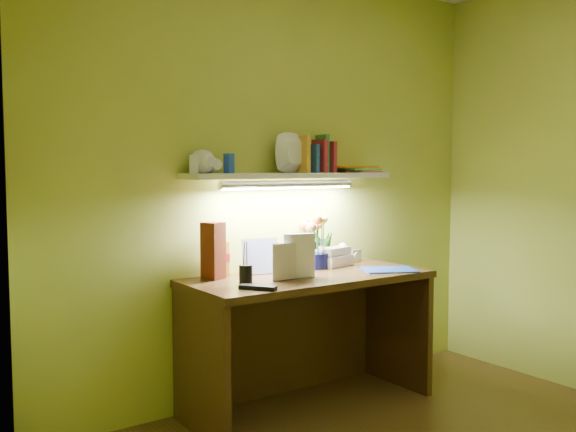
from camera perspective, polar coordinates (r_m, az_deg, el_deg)
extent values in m
cube|color=#3A210F|center=(3.66, 1.88, -11.05)|extent=(1.40, 0.60, 0.75)
cube|color=silver|center=(4.08, 5.98, -3.53)|extent=(0.08, 0.05, 0.08)
cube|color=#581F0D|center=(3.45, -6.67, -3.08)|extent=(0.13, 0.13, 0.31)
cylinder|color=black|center=(3.29, -3.78, -4.62)|extent=(0.09, 0.09, 0.17)
cube|color=black|center=(3.16, -2.70, -6.36)|extent=(0.15, 0.18, 0.02)
cube|color=blue|center=(3.77, 8.97, -4.74)|extent=(0.36, 0.33, 0.01)
imported|color=beige|center=(3.36, -1.36, -4.17)|extent=(0.15, 0.02, 0.20)
imported|color=white|center=(3.43, -0.38, -3.62)|extent=(0.17, 0.07, 0.24)
cube|color=white|center=(3.67, 0.28, 3.62)|extent=(1.30, 0.25, 0.03)
imported|color=white|center=(3.40, -6.78, 4.61)|extent=(0.17, 0.17, 0.10)
imported|color=white|center=(3.42, -6.29, 4.52)|extent=(0.09, 0.09, 0.09)
imported|color=white|center=(3.69, 0.73, 4.30)|extent=(0.28, 0.28, 0.06)
cube|color=white|center=(3.38, -8.37, 4.58)|extent=(0.05, 0.05, 0.10)
cube|color=blue|center=(3.50, -5.27, 4.68)|extent=(0.06, 0.05, 0.11)
cube|color=#A72538|center=(3.80, 2.83, 5.34)|extent=(0.03, 0.13, 0.20)
cube|color=gold|center=(3.75, 1.25, 5.52)|extent=(0.02, 0.13, 0.22)
cube|color=#274F97|center=(3.77, 2.10, 5.13)|extent=(0.04, 0.12, 0.17)
cube|color=#2B7D3B|center=(3.84, 3.07, 5.55)|extent=(0.06, 0.15, 0.23)
cube|color=#A72538|center=(3.85, 3.57, 5.24)|extent=(0.04, 0.13, 0.18)
cube|color=#D9507A|center=(4.00, 6.06, 3.95)|extent=(0.29, 0.23, 0.01)
cube|color=#49C849|center=(4.00, 5.95, 4.16)|extent=(0.32, 0.27, 0.01)
cube|color=orange|center=(3.99, 5.30, 4.38)|extent=(0.37, 0.30, 0.01)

